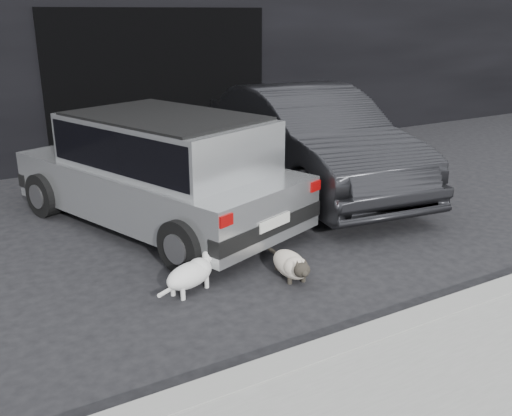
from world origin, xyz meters
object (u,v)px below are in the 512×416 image
silver_hatchback (161,165)px  second_car (309,139)px  cat_siamese (292,265)px  cat_white (192,273)px

silver_hatchback → second_car: second_car is taller
cat_siamese → silver_hatchback: bearing=-64.8°
cat_siamese → cat_white: bearing=-3.5°
second_car → cat_siamese: second_car is taller
second_car → cat_siamese: 3.20m
silver_hatchback → cat_white: silver_hatchback is taller
second_car → cat_siamese: bearing=-120.7°
second_car → silver_hatchback: bearing=-164.4°
second_car → cat_siamese: size_ratio=5.28×
silver_hatchback → cat_white: size_ratio=5.51×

